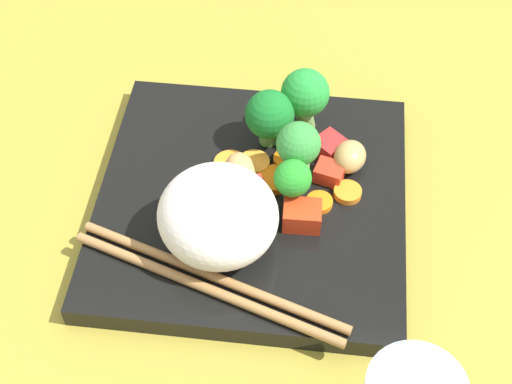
{
  "coord_description": "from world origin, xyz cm",
  "views": [
    {
      "loc": [
        41.04,
        3.11,
        52.19
      ],
      "look_at": [
        1.26,
        0.45,
        3.99
      ],
      "focal_mm": 53.42,
      "sensor_mm": 36.0,
      "label": 1
    }
  ],
  "objects_px": {
    "broccoli_floret_3": "(299,147)",
    "chopstick_pair": "(209,282)",
    "rice_mound": "(218,216)",
    "square_plate": "(252,203)",
    "carrot_slice_5": "(257,164)"
  },
  "relations": [
    {
      "from": "broccoli_floret_3",
      "to": "chopstick_pair",
      "type": "height_order",
      "value": "broccoli_floret_3"
    },
    {
      "from": "square_plate",
      "to": "rice_mound",
      "type": "xyz_separation_m",
      "value": [
        0.05,
        -0.02,
        0.04
      ]
    },
    {
      "from": "square_plate",
      "to": "carrot_slice_5",
      "type": "xyz_separation_m",
      "value": [
        -0.03,
        0.0,
        0.01
      ]
    },
    {
      "from": "rice_mound",
      "to": "chopstick_pair",
      "type": "bearing_deg",
      "value": -5.94
    },
    {
      "from": "carrot_slice_5",
      "to": "rice_mound",
      "type": "bearing_deg",
      "value": -16.59
    },
    {
      "from": "square_plate",
      "to": "broccoli_floret_3",
      "type": "relative_size",
      "value": 4.04
    },
    {
      "from": "square_plate",
      "to": "broccoli_floret_3",
      "type": "height_order",
      "value": "broccoli_floret_3"
    },
    {
      "from": "chopstick_pair",
      "to": "square_plate",
      "type": "bearing_deg",
      "value": 94.92
    },
    {
      "from": "square_plate",
      "to": "chopstick_pair",
      "type": "relative_size",
      "value": 1.18
    },
    {
      "from": "square_plate",
      "to": "chopstick_pair",
      "type": "distance_m",
      "value": 0.1
    },
    {
      "from": "carrot_slice_5",
      "to": "chopstick_pair",
      "type": "distance_m",
      "value": 0.13
    },
    {
      "from": "carrot_slice_5",
      "to": "chopstick_pair",
      "type": "xyz_separation_m",
      "value": [
        0.12,
        -0.03,
        -0.0
      ]
    },
    {
      "from": "broccoli_floret_3",
      "to": "carrot_slice_5",
      "type": "relative_size",
      "value": 2.39
    },
    {
      "from": "square_plate",
      "to": "carrot_slice_5",
      "type": "bearing_deg",
      "value": 175.84
    },
    {
      "from": "carrot_slice_5",
      "to": "broccoli_floret_3",
      "type": "bearing_deg",
      "value": 71.82
    }
  ]
}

